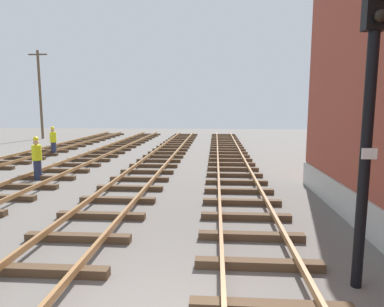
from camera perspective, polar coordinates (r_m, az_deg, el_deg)
The scene contains 4 objects.
signal_mast at distance 6.23m, azimuth 28.09°, elevation 9.50°, with size 0.36×0.40×5.44m.
utility_pole_far at distance 35.98m, azimuth -24.41°, elevation 9.34°, with size 1.80×0.24×8.42m.
track_worker_foreground at distance 23.32m, azimuth -22.51°, elevation 1.97°, with size 0.40×0.40×1.87m.
track_worker_distant at distance 15.85m, azimuth -24.84°, elevation -0.75°, with size 0.40×0.40×1.87m.
Camera 1 is at (0.60, -4.10, 3.15)m, focal length 31.39 mm.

